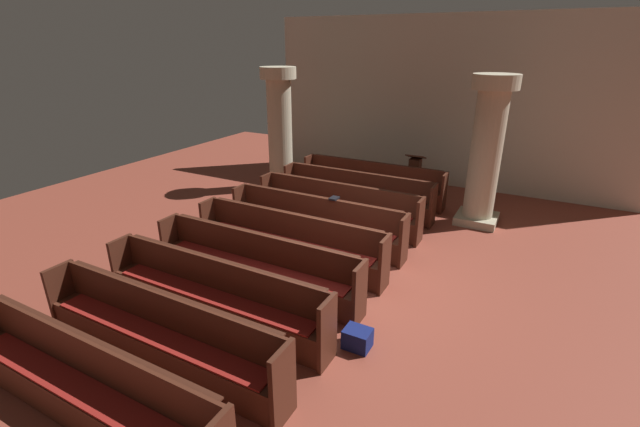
{
  "coord_description": "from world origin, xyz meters",
  "views": [
    {
      "loc": [
        2.71,
        -6.08,
        3.82
      ],
      "look_at": [
        -0.93,
        0.7,
        0.75
      ],
      "focal_mm": 24.28,
      "sensor_mm": 36.0,
      "label": 1
    }
  ],
  "objects_px": {
    "pew_row_2": "(337,205)",
    "pew_row_7": "(158,331)",
    "pillar_aisle_side": "(486,150)",
    "pew_row_3": "(315,221)",
    "pew_row_5": "(255,263)",
    "kneeler_box_navy": "(357,338)",
    "pew_row_1": "(356,192)",
    "hymn_book": "(334,198)",
    "pew_row_8": "(83,384)",
    "pew_row_6": "(213,293)",
    "pew_row_0": "(372,181)",
    "lectern": "(414,177)",
    "pew_row_4": "(288,240)",
    "pillar_far_side": "(280,127)"
  },
  "relations": [
    {
      "from": "pew_row_2",
      "to": "pew_row_6",
      "type": "height_order",
      "value": "same"
    },
    {
      "from": "lectern",
      "to": "hymn_book",
      "type": "bearing_deg",
      "value": -97.4
    },
    {
      "from": "pew_row_0",
      "to": "pew_row_4",
      "type": "distance_m",
      "value": 4.01
    },
    {
      "from": "pew_row_0",
      "to": "pillar_aisle_side",
      "type": "xyz_separation_m",
      "value": [
        2.68,
        -0.32,
        1.18
      ]
    },
    {
      "from": "pew_row_8",
      "to": "kneeler_box_navy",
      "type": "xyz_separation_m",
      "value": [
        2.04,
        2.47,
        -0.36
      ]
    },
    {
      "from": "pew_row_3",
      "to": "pew_row_5",
      "type": "bearing_deg",
      "value": -90.0
    },
    {
      "from": "pillar_aisle_side",
      "to": "lectern",
      "type": "height_order",
      "value": "pillar_aisle_side"
    },
    {
      "from": "pew_row_2",
      "to": "pew_row_5",
      "type": "relative_size",
      "value": 1.0
    },
    {
      "from": "pew_row_2",
      "to": "pillar_aisle_side",
      "type": "xyz_separation_m",
      "value": [
        2.68,
        1.69,
        1.18
      ]
    },
    {
      "from": "pew_row_0",
      "to": "lectern",
      "type": "height_order",
      "value": "lectern"
    },
    {
      "from": "pew_row_3",
      "to": "pew_row_0",
      "type": "bearing_deg",
      "value": 90.0
    },
    {
      "from": "pew_row_1",
      "to": "hymn_book",
      "type": "xyz_separation_m",
      "value": [
        0.32,
        -1.82,
        0.47
      ]
    },
    {
      "from": "kneeler_box_navy",
      "to": "pew_row_7",
      "type": "bearing_deg",
      "value": -144.34
    },
    {
      "from": "pew_row_4",
      "to": "kneeler_box_navy",
      "type": "distance_m",
      "value": 2.59
    },
    {
      "from": "pew_row_1",
      "to": "lectern",
      "type": "height_order",
      "value": "lectern"
    },
    {
      "from": "pew_row_2",
      "to": "pillar_aisle_side",
      "type": "height_order",
      "value": "pillar_aisle_side"
    },
    {
      "from": "pew_row_8",
      "to": "pew_row_3",
      "type": "bearing_deg",
      "value": 90.0
    },
    {
      "from": "lectern",
      "to": "hymn_book",
      "type": "relative_size",
      "value": 5.18
    },
    {
      "from": "hymn_book",
      "to": "pew_row_2",
      "type": "bearing_deg",
      "value": 111.4
    },
    {
      "from": "pew_row_5",
      "to": "hymn_book",
      "type": "xyz_separation_m",
      "value": [
        0.32,
        2.19,
        0.47
      ]
    },
    {
      "from": "pew_row_8",
      "to": "pew_row_4",
      "type": "bearing_deg",
      "value": 90.0
    },
    {
      "from": "pillar_far_side",
      "to": "hymn_book",
      "type": "height_order",
      "value": "pillar_far_side"
    },
    {
      "from": "pew_row_3",
      "to": "hymn_book",
      "type": "relative_size",
      "value": 17.87
    },
    {
      "from": "pew_row_3",
      "to": "pew_row_5",
      "type": "relative_size",
      "value": 1.0
    },
    {
      "from": "pew_row_1",
      "to": "pew_row_2",
      "type": "height_order",
      "value": "same"
    },
    {
      "from": "pew_row_2",
      "to": "pew_row_8",
      "type": "height_order",
      "value": "same"
    },
    {
      "from": "pew_row_0",
      "to": "pew_row_4",
      "type": "bearing_deg",
      "value": -90.0
    },
    {
      "from": "pew_row_7",
      "to": "hymn_book",
      "type": "relative_size",
      "value": 17.87
    },
    {
      "from": "pew_row_0",
      "to": "pew_row_8",
      "type": "relative_size",
      "value": 1.0
    },
    {
      "from": "pew_row_7",
      "to": "pew_row_1",
      "type": "bearing_deg",
      "value": 90.0
    },
    {
      "from": "pillar_aisle_side",
      "to": "kneeler_box_navy",
      "type": "distance_m",
      "value": 5.5
    },
    {
      "from": "pew_row_0",
      "to": "pew_row_8",
      "type": "height_order",
      "value": "same"
    },
    {
      "from": "pew_row_3",
      "to": "hymn_book",
      "type": "height_order",
      "value": "hymn_book"
    },
    {
      "from": "hymn_book",
      "to": "pew_row_8",
      "type": "bearing_deg",
      "value": -93.53
    },
    {
      "from": "pillar_far_side",
      "to": "lectern",
      "type": "height_order",
      "value": "pillar_far_side"
    },
    {
      "from": "pew_row_4",
      "to": "pew_row_8",
      "type": "height_order",
      "value": "same"
    },
    {
      "from": "pew_row_2",
      "to": "pew_row_5",
      "type": "height_order",
      "value": "same"
    },
    {
      "from": "pew_row_1",
      "to": "pew_row_7",
      "type": "xyz_separation_m",
      "value": [
        0.0,
        -6.02,
        0.0
      ]
    },
    {
      "from": "pew_row_2",
      "to": "lectern",
      "type": "relative_size",
      "value": 3.45
    },
    {
      "from": "pew_row_0",
      "to": "kneeler_box_navy",
      "type": "bearing_deg",
      "value": -69.83
    },
    {
      "from": "pew_row_6",
      "to": "pew_row_0",
      "type": "bearing_deg",
      "value": 90.0
    },
    {
      "from": "pew_row_2",
      "to": "pew_row_7",
      "type": "bearing_deg",
      "value": -90.0
    },
    {
      "from": "pew_row_3",
      "to": "pew_row_7",
      "type": "height_order",
      "value": "same"
    },
    {
      "from": "pew_row_6",
      "to": "pew_row_1",
      "type": "bearing_deg",
      "value": 90.0
    },
    {
      "from": "pew_row_0",
      "to": "pew_row_6",
      "type": "xyz_separation_m",
      "value": [
        0.0,
        -6.02,
        0.0
      ]
    },
    {
      "from": "pew_row_3",
      "to": "lectern",
      "type": "relative_size",
      "value": 3.45
    },
    {
      "from": "pew_row_8",
      "to": "kneeler_box_navy",
      "type": "relative_size",
      "value": 10.45
    },
    {
      "from": "pew_row_0",
      "to": "pew_row_7",
      "type": "bearing_deg",
      "value": -90.0
    },
    {
      "from": "kneeler_box_navy",
      "to": "lectern",
      "type": "bearing_deg",
      "value": 100.62
    },
    {
      "from": "pillar_far_side",
      "to": "pew_row_2",
      "type": "bearing_deg",
      "value": -34.44
    }
  ]
}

